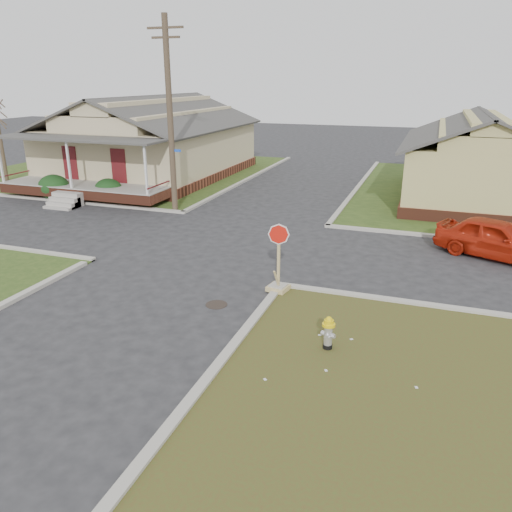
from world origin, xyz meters
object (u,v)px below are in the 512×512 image
(utility_pole, at_px, (170,115))
(fire_hydrant, at_px, (328,331))
(stop_sign, at_px, (278,276))
(red_sedan, at_px, (497,239))

(utility_pole, relative_size, fire_hydrant, 10.56)
(stop_sign, height_order, red_sedan, stop_sign)
(fire_hydrant, relative_size, stop_sign, 0.40)
(stop_sign, xyz_separation_m, red_sedan, (6.62, 5.69, 0.22))
(utility_pole, relative_size, red_sedan, 2.10)
(utility_pole, relative_size, stop_sign, 4.18)
(stop_sign, bearing_deg, fire_hydrant, -43.43)
(utility_pole, xyz_separation_m, stop_sign, (7.82, -7.88, -4.15))
(utility_pole, xyz_separation_m, fire_hydrant, (10.00, -10.86, -4.14))
(fire_hydrant, bearing_deg, stop_sign, 142.28)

